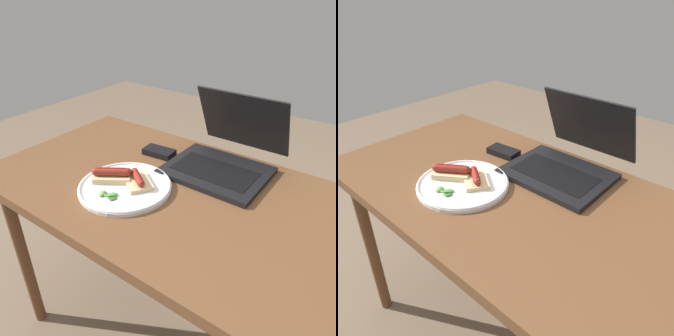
{
  "view_description": "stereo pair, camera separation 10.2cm",
  "coord_description": "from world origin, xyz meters",
  "views": [
    {
      "loc": [
        0.5,
        -0.71,
        1.34
      ],
      "look_at": [
        -0.02,
        0.01,
        0.84
      ],
      "focal_mm": 35.0,
      "sensor_mm": 36.0,
      "label": 1
    },
    {
      "loc": [
        0.58,
        -0.64,
        1.34
      ],
      "look_at": [
        -0.02,
        0.01,
        0.84
      ],
      "focal_mm": 35.0,
      "sensor_mm": 36.0,
      "label": 2
    }
  ],
  "objects": [
    {
      "name": "salad_pile",
      "position": [
        -0.12,
        -0.16,
        0.79
      ],
      "size": [
        0.07,
        0.05,
        0.01
      ],
      "color": "#387A33",
      "rests_on": "plate"
    },
    {
      "name": "sausage_toast_middle",
      "position": [
        -0.17,
        -0.09,
        0.81
      ],
      "size": [
        0.13,
        0.11,
        0.05
      ],
      "rotation": [
        0.0,
        0.0,
        3.74
      ],
      "color": "#D6B784",
      "rests_on": "plate"
    },
    {
      "name": "external_drive",
      "position": [
        -0.17,
        0.16,
        0.79
      ],
      "size": [
        0.12,
        0.07,
        0.02
      ],
      "rotation": [
        0.0,
        0.0,
        0.09
      ],
      "color": "black",
      "rests_on": "desk"
    },
    {
      "name": "sausage_toast_left",
      "position": [
        -0.09,
        -0.06,
        0.8
      ],
      "size": [
        0.13,
        0.12,
        0.04
      ],
      "rotation": [
        0.0,
        0.0,
        2.54
      ],
      "color": "#D6B784",
      "rests_on": "plate"
    },
    {
      "name": "laptop",
      "position": [
        0.07,
        0.21,
        0.82
      ],
      "size": [
        0.33,
        0.37,
        0.24
      ],
      "color": "black",
      "rests_on": "desk"
    },
    {
      "name": "desk",
      "position": [
        0.0,
        0.0,
        0.69
      ],
      "size": [
        1.23,
        0.68,
        0.78
      ],
      "color": "brown",
      "rests_on": "ground_plane"
    },
    {
      "name": "plate",
      "position": [
        -0.11,
        -0.09,
        0.79
      ],
      "size": [
        0.29,
        0.29,
        0.02
      ],
      "color": "silver",
      "rests_on": "desk"
    }
  ]
}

